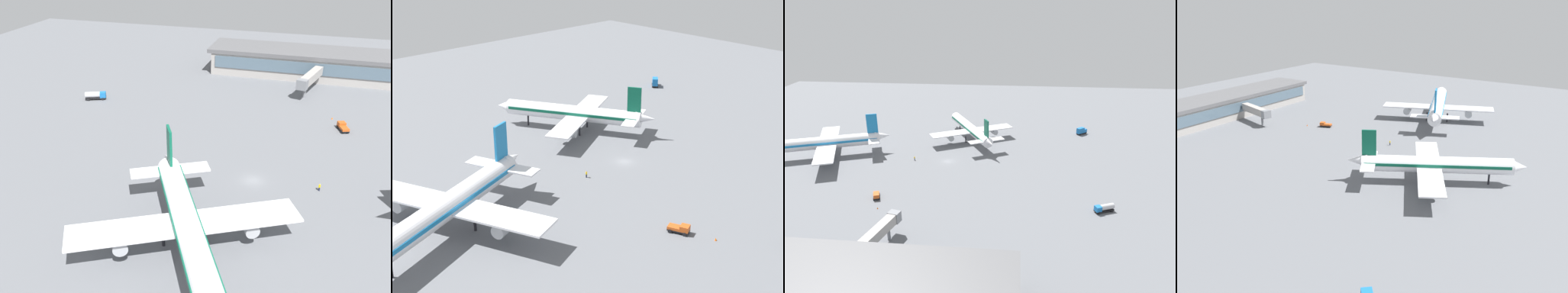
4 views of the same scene
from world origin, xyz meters
The scene contains 10 objects.
ground centered at (0.00, 0.00, 0.00)m, with size 288.00×288.00×0.00m, color slate.
terminal_building centered at (-10.39, -77.94, 4.66)m, with size 78.85×18.77×9.15m.
airplane_at_gate centered at (6.40, 25.96, 5.38)m, with size 37.21×44.58×14.81m.
airplane_taxiing centered at (-52.09, 0.18, 6.13)m, with size 53.13×43.82×16.86m.
fuel_truck centered at (55.32, -33.87, 1.39)m, with size 6.54×4.20×2.50m.
pushback_tractor centered at (-18.32, -32.14, 0.97)m, with size 3.41×4.79×1.90m.
catering_truck centered at (58.87, 39.01, 1.70)m, with size 5.48×5.10×3.30m.
ground_crew_worker centered at (-13.71, 0.04, 0.85)m, with size 0.52×0.52×1.67m.
jet_bridge centered at (-7.74, -58.45, 5.13)m, with size 7.34×18.60×6.74m.
safety_cone_near_gate centered at (-15.57, -38.99, 0.30)m, with size 0.44×0.44×0.60m, color #EA590C.
Camera 3 is at (26.94, -141.26, 62.78)m, focal length 35.38 mm.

